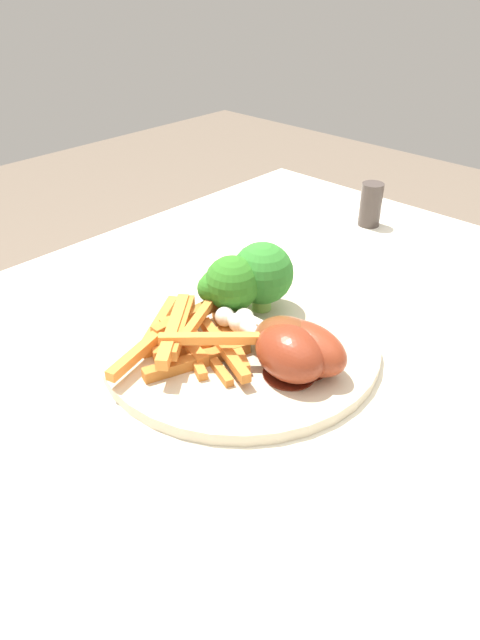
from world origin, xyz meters
The scene contains 10 objects.
dining_table centered at (0.00, 0.00, 0.62)m, with size 1.00×0.74×0.74m.
dinner_plate centered at (0.06, 0.05, 0.75)m, with size 0.27×0.27×0.01m, color beige.
broccoli_floret_front centered at (0.08, 0.09, 0.80)m, with size 0.06×0.06×0.07m.
broccoli_floret_middle centered at (0.11, 0.07, 0.80)m, with size 0.06×0.06×0.07m.
carrot_fries_pile centered at (0.01, 0.07, 0.77)m, with size 0.16×0.16×0.03m.
chicken_drumstick_near centered at (0.05, -0.01, 0.78)m, with size 0.06×0.11×0.05m.
chicken_drumstick_far centered at (0.06, -0.02, 0.78)m, with size 0.05×0.12×0.04m.
chicken_drumstick_extra centered at (0.06, 0.00, 0.78)m, with size 0.06×0.12×0.05m.
fork centered at (0.33, -0.05, 0.75)m, with size 0.19×0.01×0.01m, color silver.
pepper_shaker centered at (0.40, 0.13, 0.77)m, with size 0.03×0.03×0.06m, color #423833.
Camera 1 is at (-0.28, -0.26, 1.08)m, focal length 32.73 mm.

